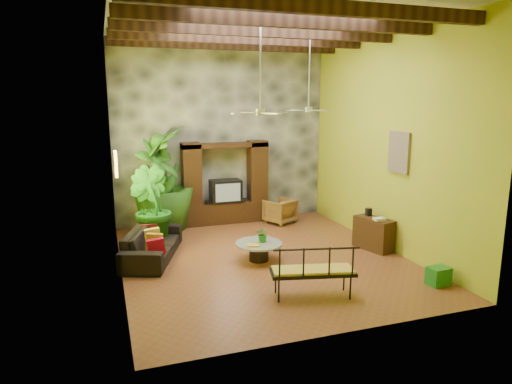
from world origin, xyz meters
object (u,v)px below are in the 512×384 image
object	(u,v)px
tall_plant_c	(163,179)
sofa	(152,243)
green_bin	(438,276)
side_console	(374,234)
ceiling_fan_front	(260,102)
wicker_armchair	(280,211)
ceiling_fan_back	(309,101)
tall_plant_b	(150,207)
tall_plant_a	(158,188)
iron_bench	(315,269)
entertainment_center	(225,189)
coffee_table	(259,249)

from	to	relation	value
tall_plant_c	sofa	bearing A→B (deg)	-104.36
green_bin	side_console	bearing A→B (deg)	90.00
ceiling_fan_front	side_console	xyz separation A→B (m)	(2.85, 0.14, -3.03)
sofa	wicker_armchair	distance (m)	4.16
ceiling_fan_back	tall_plant_b	xyz separation A→B (m)	(-3.83, 0.44, -2.45)
tall_plant_a	tall_plant_b	distance (m)	0.99
ceiling_fan_front	tall_plant_b	distance (m)	3.78
iron_bench	ceiling_fan_back	bearing A→B (deg)	80.65
ceiling_fan_front	entertainment_center	bearing A→B (deg)	86.76
entertainment_center	ceiling_fan_front	world-z (taller)	ceiling_fan_front
side_console	wicker_armchair	bearing A→B (deg)	97.05
entertainment_center	ceiling_fan_back	world-z (taller)	ceiling_fan_back
ceiling_fan_back	wicker_armchair	distance (m)	3.37
sofa	iron_bench	world-z (taller)	iron_bench
tall_plant_b	green_bin	xyz separation A→B (m)	(4.88, -4.11, -0.78)
entertainment_center	side_console	distance (m)	4.35
entertainment_center	side_console	world-z (taller)	entertainment_center
ceiling_fan_front	tall_plant_b	size ratio (longest dim) A/B	0.97
entertainment_center	green_bin	world-z (taller)	entertainment_center
tall_plant_a	green_bin	bearing A→B (deg)	-47.56
entertainment_center	ceiling_fan_front	size ratio (longest dim) A/B	1.29
tall_plant_c	coffee_table	bearing A→B (deg)	-61.77
tall_plant_b	iron_bench	world-z (taller)	tall_plant_b
sofa	side_console	bearing A→B (deg)	-82.22
wicker_armchair	tall_plant_a	xyz separation A→B (m)	(-3.37, -0.06, 0.89)
tall_plant_c	green_bin	xyz separation A→B (m)	(4.41, -5.37, -1.22)
tall_plant_a	tall_plant_c	world-z (taller)	tall_plant_c
ceiling_fan_front	wicker_armchair	world-z (taller)	ceiling_fan_front
tall_plant_b	green_bin	size ratio (longest dim) A/B	4.80
green_bin	tall_plant_c	bearing A→B (deg)	129.37
entertainment_center	tall_plant_a	size ratio (longest dim) A/B	0.97
entertainment_center	coffee_table	world-z (taller)	entertainment_center
side_console	entertainment_center	bearing A→B (deg)	112.19
sofa	green_bin	size ratio (longest dim) A/B	5.80
tall_plant_a	side_console	bearing A→B (deg)	-31.44
tall_plant_b	sofa	bearing A→B (deg)	-94.48
ceiling_fan_back	wicker_armchair	xyz separation A→B (m)	(-0.15, 1.40, -3.06)
tall_plant_c	iron_bench	distance (m)	5.56
coffee_table	entertainment_center	bearing A→B (deg)	87.70
coffee_table	iron_bench	bearing A→B (deg)	-81.88
ceiling_fan_back	coffee_table	world-z (taller)	ceiling_fan_back
ceiling_fan_back	green_bin	bearing A→B (deg)	-74.01
coffee_table	iron_bench	size ratio (longest dim) A/B	0.65
ceiling_fan_front	iron_bench	xyz separation A→B (m)	(0.37, -1.84, -2.86)
ceiling_fan_back	coffee_table	xyz separation A→B (m)	(-1.73, -1.32, -3.15)
side_console	ceiling_fan_back	bearing A→B (deg)	109.96
ceiling_fan_back	green_bin	size ratio (longest dim) A/B	4.67
tall_plant_a	iron_bench	world-z (taller)	tall_plant_a
entertainment_center	sofa	size ratio (longest dim) A/B	1.04
tall_plant_b	ceiling_fan_back	bearing A→B (deg)	-6.58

